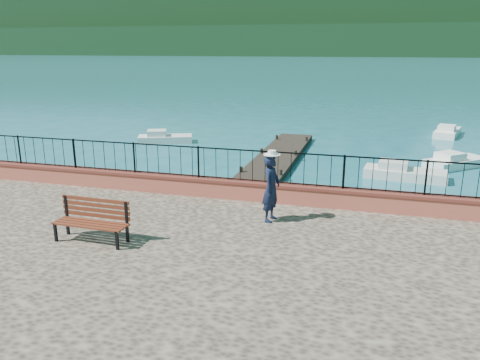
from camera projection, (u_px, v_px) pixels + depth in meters
The scene contains 13 objects.
ground at pixel (245, 299), 10.97m from camera, with size 2000.00×2000.00×0.00m, color #19596B.
parapet at pixel (277, 193), 13.99m from camera, with size 28.00×0.46×0.58m, color #A4463B.
railing at pixel (278, 168), 13.78m from camera, with size 27.00×0.05×0.95m, color black.
dock at pixel (270, 166), 22.56m from camera, with size 2.00×16.00×0.30m, color #2D231C.
far_forest at pixel (373, 41), 286.05m from camera, with size 900.00×60.00×18.00m, color black.
foothills at pixel (375, 23), 337.99m from camera, with size 900.00×120.00×44.00m, color black.
park_bench at pixel (92, 229), 11.15m from camera, with size 1.84×0.64×1.01m.
person at pixel (271, 188), 12.32m from camera, with size 0.66×0.43×1.80m, color black.
hat at pixel (272, 153), 12.06m from camera, with size 0.44×0.44×0.12m, color white.
boat_1 at pixel (405, 170), 20.86m from camera, with size 3.51×1.30×0.80m, color silver.
boat_2 at pixel (457, 159), 22.88m from camera, with size 3.27×1.30×0.80m, color white.
boat_3 at pixel (165, 136), 28.76m from camera, with size 3.26×1.30×0.80m, color silver.
boat_5 at pixel (448, 130), 30.94m from camera, with size 3.40×1.30×0.80m, color white.
Camera 1 is at (2.55, -9.44, 5.70)m, focal length 35.00 mm.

